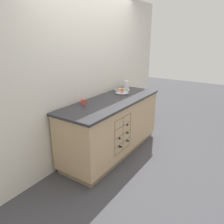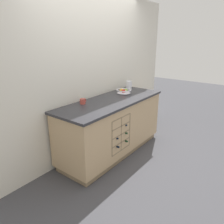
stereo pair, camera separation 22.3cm
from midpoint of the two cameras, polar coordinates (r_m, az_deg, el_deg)
The scene contains 6 objects.
ground_plane at distance 3.81m, azimuth -1.71°, elevation -10.26°, with size 14.00×14.00×0.00m, color #424247.
back_wall at distance 3.62m, azimuth -7.27°, elevation 9.54°, with size 4.40×0.06×2.55m, color silver.
kitchen_island at distance 3.60m, azimuth -1.76°, elevation -3.82°, with size 2.01×0.74×0.92m.
fruit_bowl at distance 3.85m, azimuth 0.99°, elevation 5.55°, with size 0.26×0.26×0.08m.
white_pitcher at distance 4.12m, azimuth 2.23°, elevation 7.08°, with size 0.16×0.10×0.17m.
ceramic_mug at distance 3.25m, azimuth -9.40°, elevation 2.61°, with size 0.12×0.08×0.08m.
Camera 1 is at (-2.77, -1.83, 1.87)m, focal length 35.00 mm.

